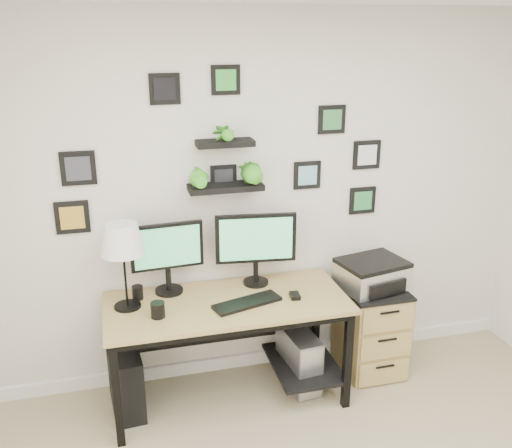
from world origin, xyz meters
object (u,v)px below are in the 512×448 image
object	(u,v)px
monitor_left	(167,253)
pc_tower_black	(126,379)
pc_tower_grey	(299,359)
monitor_right	(256,243)
printer	(372,274)
file_cabinet	(370,328)
table_lamp	(122,241)
desk	(232,315)
mug	(158,310)

from	to	relation	value
monitor_left	pc_tower_black	size ratio (longest dim) A/B	1.11
pc_tower_grey	monitor_right	bearing A→B (deg)	145.18
pc_tower_grey	printer	bearing A→B (deg)	7.96
pc_tower_grey	file_cabinet	size ratio (longest dim) A/B	0.66
table_lamp	pc_tower_grey	xyz separation A→B (m)	(1.16, -0.06, -1.00)
monitor_right	table_lamp	xyz separation A→B (m)	(-0.89, -0.13, 0.15)
monitor_left	pc_tower_grey	world-z (taller)	monitor_left
monitor_left	table_lamp	bearing A→B (deg)	-152.71
desk	table_lamp	bearing A→B (deg)	176.18
monitor_left	file_cabinet	size ratio (longest dim) A/B	0.74
desk	table_lamp	size ratio (longest dim) A/B	2.81
monitor_left	pc_tower_grey	bearing A→B (deg)	-13.37
pc_tower_grey	monitor_left	bearing A→B (deg)	166.63
desk	monitor_right	size ratio (longest dim) A/B	2.88
desk	pc_tower_black	bearing A→B (deg)	177.98
monitor_right	pc_tower_grey	size ratio (longest dim) A/B	1.26
table_lamp	file_cabinet	xyz separation A→B (m)	(1.75, 0.01, -0.87)
mug	table_lamp	bearing A→B (deg)	133.97
monitor_right	mug	size ratio (longest dim) A/B	5.54
monitor_left	printer	size ratio (longest dim) A/B	0.96
table_lamp	monitor_right	bearing A→B (deg)	8.11
monitor_right	file_cabinet	size ratio (longest dim) A/B	0.83
table_lamp	mug	size ratio (longest dim) A/B	5.69
mug	file_cabinet	distance (m)	1.65
printer	monitor_left	bearing A→B (deg)	174.92
desk	file_cabinet	distance (m)	1.11
printer	pc_tower_grey	bearing A→B (deg)	-172.04
mug	pc_tower_grey	size ratio (longest dim) A/B	0.23
desk	file_cabinet	bearing A→B (deg)	3.11
monitor_left	file_cabinet	xyz separation A→B (m)	(1.46, -0.13, -0.71)
file_cabinet	pc_tower_black	bearing A→B (deg)	-178.97
pc_tower_black	pc_tower_grey	world-z (taller)	pc_tower_black
monitor_right	file_cabinet	distance (m)	1.13
pc_tower_black	printer	size ratio (longest dim) A/B	0.86
mug	pc_tower_grey	xyz separation A→B (m)	(0.98, 0.12, -0.59)
table_lamp	pc_tower_black	size ratio (longest dim) A/B	1.27
file_cabinet	pc_tower_grey	bearing A→B (deg)	-172.82
table_lamp	pc_tower_black	distance (m)	0.99
printer	file_cabinet	bearing A→B (deg)	-19.70
printer	mug	bearing A→B (deg)	-172.53
pc_tower_grey	printer	distance (m)	0.81
monitor_left	printer	xyz separation A→B (m)	(1.44, -0.13, -0.27)
file_cabinet	desk	bearing A→B (deg)	-176.89
table_lamp	mug	bearing A→B (deg)	-46.03
monitor_right	mug	distance (m)	0.82
desk	file_cabinet	world-z (taller)	desk
desk	mug	bearing A→B (deg)	-164.36
table_lamp	printer	world-z (taller)	table_lamp
monitor_right	pc_tower_black	world-z (taller)	monitor_right
printer	desk	bearing A→B (deg)	-176.52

